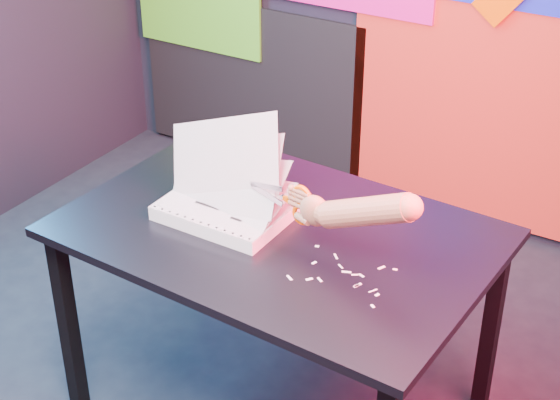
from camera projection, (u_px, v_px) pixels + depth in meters
The scene contains 7 objects.
room at pixel (190, 19), 2.58m from camera, with size 3.01×3.01×2.71m.
backdrop at pixel (400, 17), 3.83m from camera, with size 2.88×0.05×2.08m.
work_table at pixel (278, 250), 2.72m from camera, with size 1.36×0.94×0.75m.
printout_stack at pixel (226, 207), 2.73m from camera, with size 0.46×0.29×0.37m.
scissors at pixel (297, 203), 2.53m from camera, with size 0.24×0.05×0.13m.
hand_forearm at pixel (357, 211), 2.38m from camera, with size 0.43×0.13×0.22m.
paper_clippings at pixel (345, 275), 2.46m from camera, with size 0.29×0.21×0.00m.
Camera 1 is at (1.53, -2.00, 2.17)m, focal length 55.00 mm.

